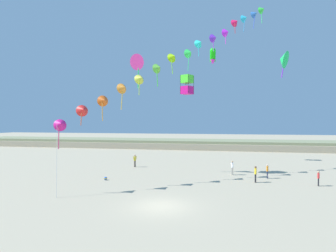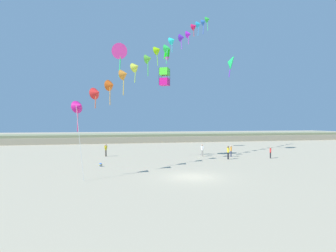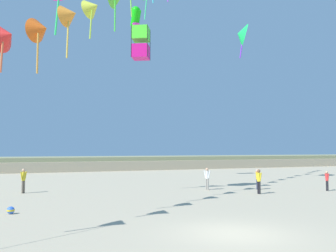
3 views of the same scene
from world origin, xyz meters
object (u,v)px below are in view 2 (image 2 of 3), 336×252
person_near_right (106,149)px  large_kite_outer_drift (230,63)px  large_kite_low_lead (167,53)px  large_kite_mid_trail (165,77)px  person_far_left (231,150)px  person_far_right (228,152)px  beach_ball (101,165)px  large_kite_high_solo (120,51)px  person_near_left (202,149)px  person_mid_center (270,152)px

person_near_right → large_kite_outer_drift: size_ratio=0.48×
large_kite_low_lead → large_kite_mid_trail: 12.81m
large_kite_outer_drift → person_far_left: bearing=-114.9°
person_near_right → person_far_right: bearing=-23.1°
large_kite_low_lead → large_kite_mid_trail: bearing=-104.5°
person_near_right → large_kite_low_lead: large_kite_low_lead is taller
beach_ball → large_kite_outer_drift: bearing=27.7°
person_near_right → large_kite_high_solo: 13.46m
person_near_left → person_mid_center: size_ratio=1.14×
large_kite_outer_drift → beach_ball: bearing=-152.3°
person_mid_center → person_far_right: bearing=176.3°
large_kite_mid_trail → large_kite_high_solo: (-5.96, -0.89, 2.83)m
person_mid_center → person_far_right: person_far_right is taller
large_kite_mid_trail → beach_ball: size_ratio=6.45×
person_mid_center → person_far_left: (-4.33, 2.71, 0.05)m
person_far_left → large_kite_high_solo: large_kite_high_solo is taller
large_kite_low_lead → beach_ball: bearing=-124.1°
large_kite_mid_trail → person_mid_center: bearing=-15.9°
person_near_left → large_kite_low_lead: large_kite_low_lead is taller
person_far_right → beach_ball: (-15.89, -2.00, -0.81)m
person_near_right → large_kite_low_lead: 20.73m
large_kite_high_solo → beach_ball: bearing=-116.5°
person_mid_center → large_kite_outer_drift: bearing=98.6°
person_mid_center → large_kite_outer_drift: (-1.37, 9.09, 13.78)m
large_kite_low_lead → large_kite_outer_drift: size_ratio=0.72×
person_near_right → person_far_left: size_ratio=1.11×
large_kite_mid_trail → beach_ball: (-8.25, -5.48, -10.73)m
large_kite_low_lead → large_kite_outer_drift: (9.35, -5.65, -2.41)m
person_near_left → large_kite_mid_trail: large_kite_mid_trail is taller
person_far_right → large_kite_high_solo: large_kite_high_solo is taller
person_far_left → beach_ball: 18.00m
large_kite_high_solo → large_kite_mid_trail: bearing=8.5°
large_kite_high_solo → person_mid_center: bearing=-8.6°
person_near_left → beach_ball: bearing=-157.9°
large_kite_high_solo → person_near_right: bearing=114.1°
person_far_right → large_kite_low_lead: large_kite_low_lead is taller
person_near_right → large_kite_low_lead: (10.57, 7.78, 16.05)m
person_mid_center → large_kite_mid_trail: 17.29m
person_near_left → large_kite_low_lead: (-2.62, 10.80, 16.08)m
person_far_right → large_kite_high_solo: bearing=169.3°
large_kite_mid_trail → large_kite_high_solo: size_ratio=0.55×
large_kite_high_solo → large_kite_outer_drift: large_kite_outer_drift is taller
large_kite_mid_trail → large_kite_outer_drift: large_kite_outer_drift is taller
beach_ball → large_kite_mid_trail: bearing=33.6°
person_near_right → person_far_right: person_near_right is taller
large_kite_low_lead → large_kite_mid_trail: large_kite_low_lead is taller
person_near_left → large_kite_outer_drift: bearing=37.4°
person_near_left → person_near_right: (-13.19, 3.02, 0.03)m
person_far_right → beach_ball: person_far_right is taller
large_kite_mid_trail → large_kite_outer_drift: bearing=23.3°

